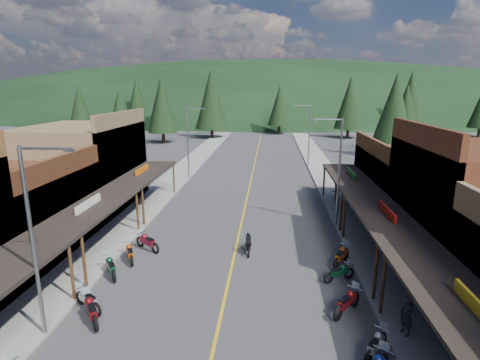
% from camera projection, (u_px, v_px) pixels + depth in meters
% --- Properties ---
extents(ground, '(220.00, 220.00, 0.00)m').
position_uv_depth(ground, '(230.00, 273.00, 20.83)').
color(ground, '#38383A').
rests_on(ground, ground).
extents(centerline, '(0.15, 90.00, 0.01)m').
position_uv_depth(centerline, '(250.00, 184.00, 40.18)').
color(centerline, gold).
rests_on(centerline, ground).
extents(sidewalk_west, '(3.40, 94.00, 0.15)m').
position_uv_depth(sidewalk_west, '(171.00, 182.00, 40.85)').
color(sidewalk_west, gray).
rests_on(sidewalk_west, ground).
extents(sidewalk_east, '(3.40, 94.00, 0.15)m').
position_uv_depth(sidewalk_east, '(332.00, 185.00, 39.48)').
color(sidewalk_east, gray).
rests_on(sidewalk_east, ground).
extents(shop_west_2, '(10.90, 9.00, 6.20)m').
position_uv_depth(shop_west_2, '(10.00, 214.00, 22.95)').
color(shop_west_2, '#3F2111').
rests_on(shop_west_2, ground).
extents(shop_west_3, '(10.90, 10.20, 8.20)m').
position_uv_depth(shop_west_3, '(84.00, 167.00, 32.01)').
color(shop_west_3, brown).
rests_on(shop_west_3, ground).
extents(shop_east_3, '(10.90, 10.20, 6.20)m').
position_uv_depth(shop_east_3, '(415.00, 184.00, 30.08)').
color(shop_east_3, '#4C2D16').
rests_on(shop_east_3, ground).
extents(streetlight_0, '(2.16, 0.18, 8.00)m').
position_uv_depth(streetlight_0, '(35.00, 236.00, 14.50)').
color(streetlight_0, gray).
rests_on(streetlight_0, ground).
extents(streetlight_1, '(2.16, 0.18, 8.00)m').
position_uv_depth(streetlight_1, '(189.00, 140.00, 41.61)').
color(streetlight_1, gray).
rests_on(streetlight_1, ground).
extents(streetlight_2, '(2.16, 0.18, 8.00)m').
position_uv_depth(streetlight_2, '(337.00, 168.00, 26.96)').
color(streetlight_2, gray).
rests_on(streetlight_2, ground).
extents(streetlight_3, '(2.16, 0.18, 8.00)m').
position_uv_depth(streetlight_3, '(308.00, 133.00, 48.26)').
color(streetlight_3, gray).
rests_on(streetlight_3, ground).
extents(ridge_hill, '(310.00, 140.00, 60.00)m').
position_uv_depth(ridge_hill, '(266.00, 114.00, 151.50)').
color(ridge_hill, black).
rests_on(ridge_hill, ground).
extents(pine_0, '(5.04, 5.04, 11.00)m').
position_uv_depth(pine_0, '(80.00, 105.00, 82.44)').
color(pine_0, black).
rests_on(pine_0, ground).
extents(pine_1, '(5.88, 5.88, 12.50)m').
position_uv_depth(pine_1, '(161.00, 100.00, 88.75)').
color(pine_1, black).
rests_on(pine_1, ground).
extents(pine_2, '(6.72, 6.72, 14.00)m').
position_uv_depth(pine_2, '(211.00, 99.00, 75.85)').
color(pine_2, black).
rests_on(pine_2, ground).
extents(pine_3, '(5.04, 5.04, 11.00)m').
position_uv_depth(pine_3, '(280.00, 105.00, 82.85)').
color(pine_3, black).
rests_on(pine_3, ground).
extents(pine_4, '(5.88, 5.88, 12.50)m').
position_uv_depth(pine_4, '(350.00, 103.00, 75.76)').
color(pine_4, black).
rests_on(pine_4, ground).
extents(pine_5, '(6.72, 6.72, 14.00)m').
position_uv_depth(pine_5, '(410.00, 97.00, 85.94)').
color(pine_5, black).
rests_on(pine_5, ground).
extents(pine_7, '(5.88, 5.88, 12.50)m').
position_uv_depth(pine_7, '(137.00, 100.00, 95.19)').
color(pine_7, black).
rests_on(pine_7, ground).
extents(pine_8, '(4.48, 4.48, 10.00)m').
position_uv_depth(pine_8, '(120.00, 114.00, 59.85)').
color(pine_8, black).
rests_on(pine_8, ground).
extents(pine_9, '(4.93, 4.93, 10.80)m').
position_uv_depth(pine_9, '(405.00, 111.00, 60.98)').
color(pine_9, black).
rests_on(pine_9, ground).
extents(pine_10, '(5.38, 5.38, 11.60)m').
position_uv_depth(pine_10, '(162.00, 106.00, 69.02)').
color(pine_10, black).
rests_on(pine_10, ground).
extents(pine_11, '(5.82, 5.82, 12.40)m').
position_uv_depth(pine_11, '(394.00, 108.00, 54.32)').
color(pine_11, black).
rests_on(pine_11, ground).
extents(bike_west_5, '(1.94, 2.23, 1.28)m').
position_uv_depth(bike_west_5, '(91.00, 309.00, 16.37)').
color(bike_west_5, '#630D12').
rests_on(bike_west_5, ground).
extents(bike_west_6, '(2.06, 1.70, 1.16)m').
position_uv_depth(bike_west_6, '(88.00, 299.00, 17.25)').
color(bike_west_6, '#A6A7AC').
rests_on(bike_west_6, ground).
extents(bike_west_7, '(1.82, 2.22, 1.25)m').
position_uv_depth(bike_west_7, '(111.00, 266.00, 20.36)').
color(bike_west_7, '#0D4328').
rests_on(bike_west_7, ground).
extents(bike_west_8, '(1.60, 2.18, 1.20)m').
position_uv_depth(bike_west_8, '(130.00, 252.00, 22.15)').
color(bike_west_8, '#B94E0D').
rests_on(bike_west_8, ground).
extents(bike_west_9, '(2.22, 1.88, 1.26)m').
position_uv_depth(bike_west_9, '(147.00, 241.00, 23.66)').
color(bike_west_9, maroon).
rests_on(bike_west_9, ground).
extents(bike_east_5, '(1.67, 1.91, 1.09)m').
position_uv_depth(bike_east_5, '(376.00, 344.00, 14.28)').
color(bike_east_5, '#A7A7AD').
rests_on(bike_east_5, ground).
extents(bike_east_6, '(1.96, 2.17, 1.26)m').
position_uv_depth(bike_east_6, '(347.00, 301.00, 16.99)').
color(bike_east_6, maroon).
rests_on(bike_east_6, ground).
extents(bike_east_7, '(1.97, 1.45, 1.09)m').
position_uv_depth(bike_east_7, '(339.00, 272.00, 19.89)').
color(bike_east_7, '#0E492A').
rests_on(bike_east_7, ground).
extents(bike_east_8, '(1.75, 2.27, 1.26)m').
position_uv_depth(bike_east_8, '(341.00, 255.00, 21.71)').
color(bike_east_8, '#BC5F0D').
rests_on(bike_east_8, ground).
extents(rider_on_bike, '(0.77, 1.93, 1.44)m').
position_uv_depth(rider_on_bike, '(248.00, 244.00, 23.29)').
color(rider_on_bike, black).
rests_on(rider_on_bike, ground).
extents(pedestrian_east_a, '(0.64, 0.76, 1.77)m').
position_uv_depth(pedestrian_east_a, '(407.00, 315.00, 15.26)').
color(pedestrian_east_a, '#241C2A').
rests_on(pedestrian_east_a, sidewalk_east).
extents(pedestrian_east_b, '(0.90, 0.77, 1.60)m').
position_uv_depth(pedestrian_east_b, '(336.00, 191.00, 33.88)').
color(pedestrian_east_b, brown).
rests_on(pedestrian_east_b, sidewalk_east).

